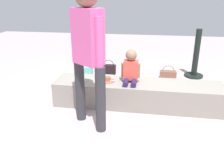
{
  "coord_description": "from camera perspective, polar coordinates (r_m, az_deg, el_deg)",
  "views": [
    {
      "loc": [
        0.08,
        -3.03,
        1.6
      ],
      "look_at": [
        -0.34,
        -0.29,
        0.61
      ],
      "focal_mm": 35.71,
      "sensor_mm": 36.0,
      "label": 1
    }
  ],
  "objects": [
    {
      "name": "ground_plane",
      "position": [
        3.43,
        6.42,
        -8.31
      ],
      "size": [
        12.0,
        12.0,
        0.0
      ],
      "primitive_type": "plane",
      "color": "#A79295"
    },
    {
      "name": "concrete_ledge",
      "position": [
        3.35,
        6.54,
        -5.58
      ],
      "size": [
        2.46,
        0.51,
        0.36
      ],
      "primitive_type": "cube",
      "color": "gray",
      "rests_on": "ground_plane"
    },
    {
      "name": "child_seated",
      "position": [
        3.21,
        4.82,
        0.97
      ],
      "size": [
        0.28,
        0.32,
        0.48
      ],
      "color": "#241A4D",
      "rests_on": "concrete_ledge"
    },
    {
      "name": "adult_standing",
      "position": [
        2.57,
        -6.14,
        6.68
      ],
      "size": [
        0.43,
        0.37,
        1.71
      ],
      "color": "#2D2C31",
      "rests_on": "ground_plane"
    },
    {
      "name": "cake_plate",
      "position": [
        3.3,
        -1.19,
        -2.02
      ],
      "size": [
        0.22,
        0.22,
        0.07
      ],
      "color": "#E0594C",
      "rests_on": "concrete_ledge"
    },
    {
      "name": "gift_bag",
      "position": [
        4.24,
        -6.43,
        -0.55
      ],
      "size": [
        0.23,
        0.08,
        0.33
      ],
      "color": "#59C6B2",
      "rests_on": "ground_plane"
    },
    {
      "name": "railing_post",
      "position": [
        4.7,
        20.59,
        2.89
      ],
      "size": [
        0.36,
        0.36,
        0.96
      ],
      "color": "black",
      "rests_on": "ground_plane"
    },
    {
      "name": "water_bottle_near_gift",
      "position": [
        3.99,
        11.91,
        -2.77
      ],
      "size": [
        0.07,
        0.07,
        0.23
      ],
      "color": "silver",
      "rests_on": "ground_plane"
    },
    {
      "name": "water_bottle_far_side",
      "position": [
        3.79,
        11.02,
        -4.24
      ],
      "size": [
        0.07,
        0.07,
        0.19
      ],
      "color": "silver",
      "rests_on": "ground_plane"
    },
    {
      "name": "cake_box_white",
      "position": [
        3.81,
        6.34,
        -4.23
      ],
      "size": [
        0.36,
        0.36,
        0.13
      ],
      "primitive_type": "cube",
      "rotation": [
        0.0,
        0.0,
        0.37
      ],
      "color": "white",
      "rests_on": "ground_plane"
    },
    {
      "name": "handbag_black_leather",
      "position": [
        4.64,
        -0.89,
        0.8
      ],
      "size": [
        0.3,
        0.13,
        0.3
      ],
      "color": "black",
      "rests_on": "ground_plane"
    },
    {
      "name": "handbag_brown_canvas",
      "position": [
        4.39,
        14.11,
        -0.88
      ],
      "size": [
        0.3,
        0.12,
        0.31
      ],
      "color": "brown",
      "rests_on": "ground_plane"
    }
  ]
}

